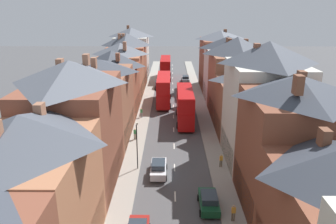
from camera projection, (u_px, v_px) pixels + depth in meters
pavement_left at (144, 112)px, 57.18m from camera, size 2.20×104.00×0.14m
pavement_right at (203, 113)px, 57.09m from camera, size 2.20×104.00×0.14m
centre_line_dashes at (173, 117)px, 55.26m from camera, size 0.14×97.80×0.01m
terrace_row_left at (102, 95)px, 46.28m from camera, size 8.00×82.92×13.18m
terrace_row_right at (254, 102)px, 41.66m from camera, size 8.00×74.78×14.39m
double_decker_bus_lead at (185, 105)px, 51.93m from camera, size 2.74×10.80×5.30m
double_decker_bus_mid_street at (165, 68)px, 81.43m from camera, size 2.74×10.80×5.30m
double_decker_bus_far_approaching at (164, 89)px, 61.60m from camera, size 2.74×10.80×5.30m
car_near_blue at (186, 79)px, 78.94m from camera, size 1.90×4.36×1.62m
car_near_silver at (159, 168)px, 36.33m from camera, size 1.90×4.22×1.68m
car_parked_left_a at (209, 201)px, 30.36m from camera, size 1.90×3.97×1.60m
car_mid_black at (159, 84)px, 73.38m from camera, size 1.90×4.16×1.69m
pedestrian_near_right at (233, 212)px, 28.36m from camera, size 0.36×0.22×1.61m
pedestrian_mid_left at (221, 160)px, 37.80m from camera, size 0.36×0.22×1.61m
pedestrian_mid_right at (135, 133)px, 45.46m from camera, size 0.36×0.22×1.61m
pedestrian_far_left at (141, 112)px, 54.20m from camera, size 0.36×0.22×1.61m
street_lamp at (137, 143)px, 36.87m from camera, size 0.20×1.12×5.50m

